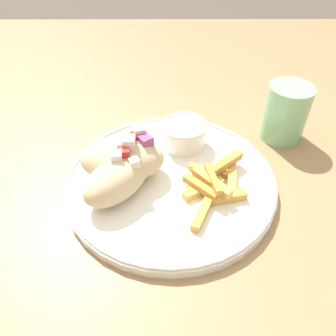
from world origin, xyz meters
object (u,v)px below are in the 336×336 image
Objects in this scene: plate at (168,180)px; pita_sandwich_near at (117,179)px; pita_sandwich_far at (123,158)px; sauce_ramekin at (184,133)px; water_glass at (285,115)px; fries_pile at (212,184)px.

pita_sandwich_near is at bearing -155.51° from plate.
sauce_ramekin is at bearing 35.72° from pita_sandwich_far.
water_glass is (0.27, 0.11, -0.00)m from pita_sandwich_far.
pita_sandwich_far reaches higher than fries_pile.
plate is 2.54× the size of pita_sandwich_far.
water_glass is at bearing 13.26° from sauce_ramekin.
pita_sandwich_near is 0.31m from water_glass.
plate is at bearing -148.88° from water_glass.
fries_pile is at bearing -45.53° from pita_sandwich_near.
fries_pile is at bearing -133.40° from water_glass.
fries_pile is (0.13, -0.03, -0.02)m from pita_sandwich_far.
pita_sandwich_far reaches higher than plate.
pita_sandwich_far reaches higher than sauce_ramekin.
fries_pile is (0.06, -0.02, 0.01)m from plate.
fries_pile reaches higher than plate.
fries_pile is 0.20m from water_glass.
sauce_ramekin is at bearing 71.43° from plate.
fries_pile is at bearing -21.33° from plate.
fries_pile is 1.87× the size of sauce_ramekin.
fries_pile is 0.11m from sauce_ramekin.
pita_sandwich_near reaches higher than sauce_ramekin.
sauce_ramekin is (0.03, 0.08, 0.03)m from plate.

